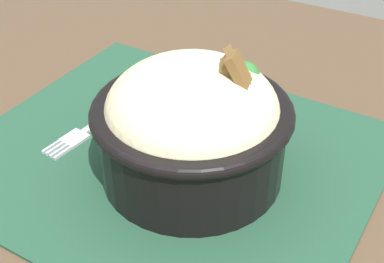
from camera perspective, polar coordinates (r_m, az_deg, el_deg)
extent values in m
cube|color=#4C3826|center=(0.58, -2.37, -4.07)|extent=(1.28, 0.90, 0.03)
cylinder|color=#412F20|center=(1.33, -14.63, 1.65)|extent=(0.04, 0.04, 0.68)
cube|color=#1E422D|center=(0.56, -2.55, -2.69)|extent=(0.42, 0.37, 0.00)
cylinder|color=black|center=(0.52, 0.00, -0.91)|extent=(0.18, 0.18, 0.08)
torus|color=black|center=(0.50, 0.00, 2.19)|extent=(0.19, 0.19, 0.01)
ellipsoid|color=beige|center=(0.50, 0.00, 2.28)|extent=(0.18, 0.18, 0.09)
sphere|color=#2B6D2D|center=(0.49, -2.73, 5.03)|extent=(0.03, 0.03, 0.03)
sphere|color=#2B6D2D|center=(0.50, 5.51, 5.74)|extent=(0.03, 0.03, 0.03)
sphere|color=#2B6D2D|center=(0.48, 3.82, 4.48)|extent=(0.04, 0.04, 0.04)
cylinder|color=orange|center=(0.47, 0.09, 3.27)|extent=(0.02, 0.02, 0.01)
cylinder|color=orange|center=(0.51, 4.86, 5.62)|extent=(0.03, 0.02, 0.01)
cylinder|color=orange|center=(0.48, 0.20, 3.68)|extent=(0.03, 0.03, 0.01)
cube|color=brown|center=(0.47, 5.44, 4.98)|extent=(0.04, 0.03, 0.05)
cube|color=brown|center=(0.48, 5.56, 5.43)|extent=(0.05, 0.04, 0.04)
cube|color=brown|center=(0.49, 5.43, 6.08)|extent=(0.04, 0.04, 0.05)
cube|color=#B9B9B9|center=(0.63, -8.24, 1.94)|extent=(0.02, 0.07, 0.00)
cube|color=#B9B9B9|center=(0.61, -10.90, 0.15)|extent=(0.01, 0.01, 0.00)
cube|color=#B9B9B9|center=(0.60, -12.18, -0.71)|extent=(0.03, 0.03, 0.00)
cube|color=#B9B9B9|center=(0.59, -14.52, -1.56)|extent=(0.01, 0.02, 0.00)
cube|color=#B9B9B9|center=(0.59, -14.14, -1.77)|extent=(0.01, 0.02, 0.00)
cube|color=#B9B9B9|center=(0.58, -13.73, -2.00)|extent=(0.01, 0.02, 0.00)
cube|color=#B9B9B9|center=(0.58, -13.34, -2.22)|extent=(0.01, 0.02, 0.00)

